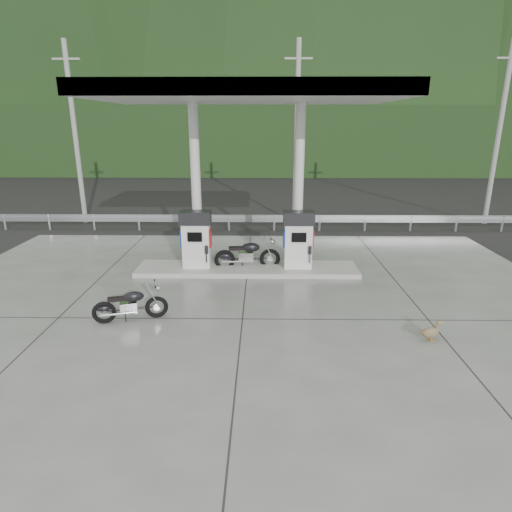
{
  "coord_description": "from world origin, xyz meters",
  "views": [
    {
      "loc": [
        0.46,
        -10.43,
        4.57
      ],
      "look_at": [
        0.3,
        1.0,
        1.0
      ],
      "focal_mm": 30.0,
      "sensor_mm": 36.0,
      "label": 1
    }
  ],
  "objects_px": {
    "gas_pump_left": "(196,239)",
    "gas_pump_right": "(298,240)",
    "motorcycle_right": "(247,255)",
    "motorcycle_left": "(130,305)",
    "duck": "(430,333)"
  },
  "relations": [
    {
      "from": "gas_pump_right",
      "to": "motorcycle_left",
      "type": "height_order",
      "value": "gas_pump_right"
    },
    {
      "from": "gas_pump_right",
      "to": "motorcycle_left",
      "type": "relative_size",
      "value": 1.09
    },
    {
      "from": "motorcycle_left",
      "to": "gas_pump_right",
      "type": "bearing_deg",
      "value": 24.01
    },
    {
      "from": "gas_pump_right",
      "to": "motorcycle_right",
      "type": "distance_m",
      "value": 1.72
    },
    {
      "from": "motorcycle_right",
      "to": "gas_pump_right",
      "type": "bearing_deg",
      "value": -13.9
    },
    {
      "from": "gas_pump_left",
      "to": "motorcycle_right",
      "type": "relative_size",
      "value": 0.91
    },
    {
      "from": "gas_pump_right",
      "to": "motorcycle_right",
      "type": "relative_size",
      "value": 0.91
    },
    {
      "from": "motorcycle_right",
      "to": "duck",
      "type": "xyz_separation_m",
      "value": [
        4.15,
        -4.75,
        -0.28
      ]
    },
    {
      "from": "gas_pump_left",
      "to": "gas_pump_right",
      "type": "bearing_deg",
      "value": 0.0
    },
    {
      "from": "motorcycle_left",
      "to": "duck",
      "type": "height_order",
      "value": "motorcycle_left"
    },
    {
      "from": "motorcycle_left",
      "to": "motorcycle_right",
      "type": "height_order",
      "value": "motorcycle_right"
    },
    {
      "from": "gas_pump_left",
      "to": "motorcycle_left",
      "type": "bearing_deg",
      "value": -106.62
    },
    {
      "from": "gas_pump_right",
      "to": "gas_pump_left",
      "type": "bearing_deg",
      "value": 180.0
    },
    {
      "from": "gas_pump_right",
      "to": "motorcycle_right",
      "type": "xyz_separation_m",
      "value": [
        -1.6,
        0.24,
        -0.58
      ]
    },
    {
      "from": "duck",
      "to": "motorcycle_left",
      "type": "bearing_deg",
      "value": 150.74
    }
  ]
}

